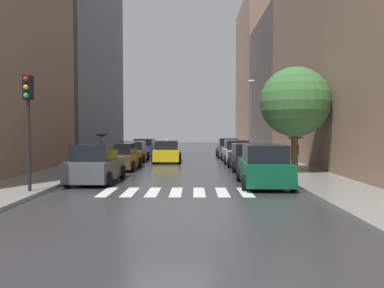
# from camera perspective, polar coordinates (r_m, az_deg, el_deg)

# --- Properties ---
(ground_plane) EXTENTS (28.00, 72.00, 0.04)m
(ground_plane) POSITION_cam_1_polar(r_m,az_deg,el_deg) (35.36, -0.83, -1.77)
(ground_plane) COLOR #2F2F32
(sidewalk_left) EXTENTS (3.00, 72.00, 0.15)m
(sidewalk_left) POSITION_cam_1_polar(r_m,az_deg,el_deg) (36.07, -11.21, -1.58)
(sidewalk_left) COLOR gray
(sidewalk_left) RESTS_ON ground
(sidewalk_right) EXTENTS (3.00, 72.00, 0.15)m
(sidewalk_right) POSITION_cam_1_polar(r_m,az_deg,el_deg) (35.82, 9.63, -1.60)
(sidewalk_right) COLOR gray
(sidewalk_right) RESTS_ON ground
(crosswalk_stripes) EXTENTS (5.85, 2.20, 0.01)m
(crosswalk_stripes) POSITION_cam_1_polar(r_m,az_deg,el_deg) (14.64, -2.45, -7.39)
(crosswalk_stripes) COLOR silver
(crosswalk_stripes) RESTS_ON ground
(building_left_mid) EXTENTS (6.00, 17.82, 21.55)m
(building_left_mid) POSITION_cam_1_polar(r_m,az_deg,el_deg) (39.59, -17.44, 14.27)
(building_left_mid) COLOR slate
(building_left_mid) RESTS_ON ground
(building_right_near) EXTENTS (6.00, 21.41, 16.78)m
(building_right_near) POSITION_cam_1_polar(r_m,az_deg,el_deg) (26.68, 23.86, 14.91)
(building_right_near) COLOR #8C6B56
(building_right_near) RESTS_ON ground
(building_right_mid) EXTENTS (6.00, 13.60, 14.69)m
(building_right_mid) POSITION_cam_1_polar(r_m,az_deg,el_deg) (43.70, 14.10, 8.60)
(building_right_mid) COLOR #564C47
(building_right_mid) RESTS_ON ground
(building_right_far) EXTENTS (6.00, 15.68, 21.51)m
(building_right_far) POSITION_cam_1_polar(r_m,az_deg,el_deg) (58.99, 10.53, 10.29)
(building_right_far) COLOR #8C6B56
(building_right_far) RESTS_ON ground
(parked_car_left_nearest) EXTENTS (2.13, 4.24, 1.77)m
(parked_car_left_nearest) POSITION_cam_1_polar(r_m,az_deg,el_deg) (17.84, -14.49, -3.08)
(parked_car_left_nearest) COLOR #474C51
(parked_car_left_nearest) RESTS_ON ground
(parked_car_left_second) EXTENTS (2.14, 4.27, 1.63)m
(parked_car_left_second) POSITION_cam_1_polar(r_m,az_deg,el_deg) (23.32, -10.85, -1.96)
(parked_car_left_second) COLOR brown
(parked_car_left_second) RESTS_ON ground
(parked_car_left_third) EXTENTS (2.16, 4.25, 1.56)m
(parked_car_left_third) POSITION_cam_1_polar(r_m,az_deg,el_deg) (28.89, -9.03, -1.19)
(parked_car_left_third) COLOR brown
(parked_car_left_third) RESTS_ON ground
(parked_car_left_fourth) EXTENTS (2.19, 4.40, 1.59)m
(parked_car_left_fourth) POSITION_cam_1_polar(r_m,az_deg,el_deg) (35.25, -7.22, -0.55)
(parked_car_left_fourth) COLOR navy
(parked_car_left_fourth) RESTS_ON ground
(parked_car_right_nearest) EXTENTS (2.27, 4.23, 1.80)m
(parked_car_right_nearest) POSITION_cam_1_polar(r_m,az_deg,el_deg) (16.46, 10.98, -3.44)
(parked_car_right_nearest) COLOR #0C4C2D
(parked_car_right_nearest) RESTS_ON ground
(parked_car_right_second) EXTENTS (2.03, 4.18, 1.61)m
(parked_car_right_second) POSITION_cam_1_polar(r_m,az_deg,el_deg) (22.72, 8.31, -2.08)
(parked_car_right_second) COLOR black
(parked_car_right_second) RESTS_ON ground
(parked_car_right_third) EXTENTS (2.03, 4.53, 1.67)m
(parked_car_right_third) POSITION_cam_1_polar(r_m,az_deg,el_deg) (27.86, 6.76, -1.22)
(parked_car_right_third) COLOR #B2B7BF
(parked_car_right_third) RESTS_ON ground
(parked_car_right_fourth) EXTENTS (2.01, 4.32, 1.68)m
(parked_car_right_fourth) POSITION_cam_1_polar(r_m,az_deg,el_deg) (33.12, 5.51, -0.66)
(parked_car_right_fourth) COLOR #474C51
(parked_car_right_fourth) RESTS_ON ground
(taxi_midroad) EXTENTS (2.14, 4.46, 1.81)m
(taxi_midroad) POSITION_cam_1_polar(r_m,az_deg,el_deg) (28.10, -3.82, -1.21)
(taxi_midroad) COLOR yellow
(taxi_midroad) RESTS_ON ground
(pedestrian_foreground) EXTENTS (1.08, 1.08, 1.86)m
(pedestrian_foreground) POSITION_cam_1_polar(r_m,az_deg,el_deg) (23.20, 15.61, -0.08)
(pedestrian_foreground) COLOR #38513D
(pedestrian_foreground) RESTS_ON sidewalk_right
(pedestrian_near_tree) EXTENTS (1.04, 1.04, 1.99)m
(pedestrian_near_tree) POSITION_cam_1_polar(r_m,az_deg,el_deg) (25.73, -13.65, 0.31)
(pedestrian_near_tree) COLOR black
(pedestrian_near_tree) RESTS_ON sidewalk_left
(pedestrian_by_kerb) EXTENTS (0.93, 0.93, 1.85)m
(pedestrian_by_kerb) POSITION_cam_1_polar(r_m,az_deg,el_deg) (21.69, 15.40, -0.44)
(pedestrian_by_kerb) COLOR brown
(pedestrian_by_kerb) RESTS_ON sidewalk_right
(street_tree_right) EXTENTS (3.77, 3.77, 5.68)m
(street_tree_right) POSITION_cam_1_polar(r_m,az_deg,el_deg) (20.98, 15.51, 6.21)
(street_tree_right) COLOR #513823
(street_tree_right) RESTS_ON sidewalk_right
(traffic_light_left_corner) EXTENTS (0.30, 0.42, 4.30)m
(traffic_light_left_corner) POSITION_cam_1_polar(r_m,az_deg,el_deg) (15.10, -23.83, 5.21)
(traffic_light_left_corner) COLOR black
(traffic_light_left_corner) RESTS_ON sidewalk_left
(lamp_post_right) EXTENTS (0.60, 0.28, 6.51)m
(lamp_post_right) POSITION_cam_1_polar(r_m,az_deg,el_deg) (32.00, 9.06, 4.86)
(lamp_post_right) COLOR #595B60
(lamp_post_right) RESTS_ON sidewalk_right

